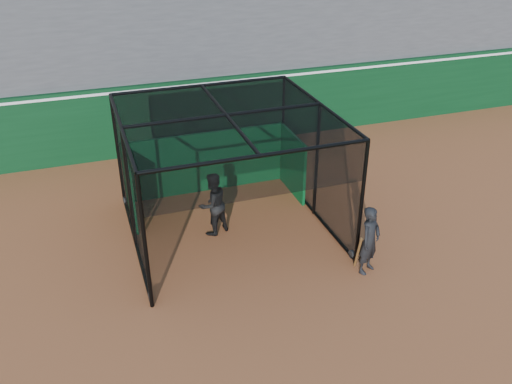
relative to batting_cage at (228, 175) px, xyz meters
name	(u,v)px	position (x,y,z in m)	size (l,w,h in m)	color
ground	(276,284)	(0.35, -2.69, -1.65)	(120.00, 120.00, 0.00)	#97512C
outfield_wall	(191,112)	(0.35, 5.81, -0.36)	(50.00, 0.50, 2.50)	#093316
grandstand	(164,1)	(0.35, 9.59, 2.83)	(50.00, 7.85, 8.95)	#4C4C4F
batting_cage	(228,175)	(0.00, 0.00, 0.00)	(5.15, 5.11, 3.30)	black
batter	(213,204)	(-0.44, -0.04, -0.77)	(0.85, 0.66, 1.75)	black
on_deck_player	(370,240)	(2.62, -2.90, -0.77)	(0.76, 0.68, 1.75)	black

